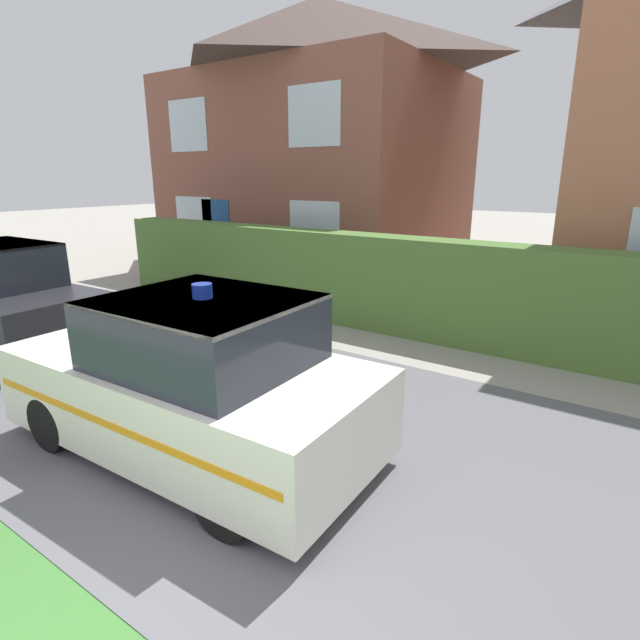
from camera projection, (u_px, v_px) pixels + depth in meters
name	position (u px, v px, depth m)	size (l,w,h in m)	color
road_strip	(351.00, 453.00, 5.07)	(28.00, 5.06, 0.01)	#5B5B60
garden_hedge	(403.00, 286.00, 8.77)	(14.18, 0.66, 1.70)	#4C7233
police_car	(194.00, 381.00, 4.93)	(3.91, 1.92, 1.76)	black
house_left	(318.00, 138.00, 14.49)	(7.79, 6.44, 7.39)	brown
wheelie_bin	(234.00, 276.00, 11.20)	(0.67, 0.62, 1.07)	black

